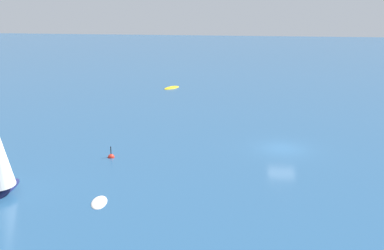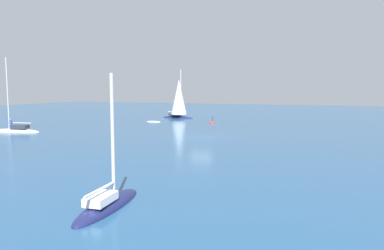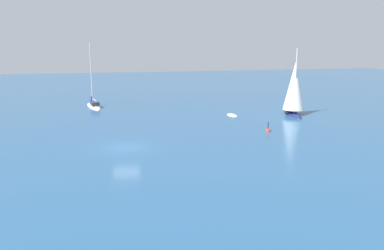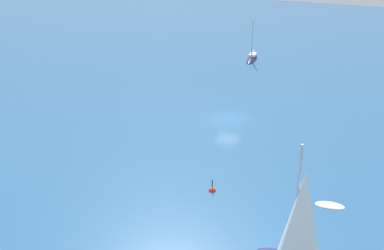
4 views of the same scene
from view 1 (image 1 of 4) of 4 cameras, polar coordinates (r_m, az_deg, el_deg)
name	(u,v)px [view 1 (image 1 of 4)]	position (r m, az deg, el deg)	size (l,w,h in m)	color
ground_plane	(282,149)	(51.84, 9.45, -2.45)	(160.00, 160.00, 0.00)	navy
skiff	(172,88)	(75.57, -2.15, 3.89)	(2.72, 2.52, 0.42)	yellow
dinghy	(99,203)	(40.66, -9.69, -8.01)	(2.42, 1.32, 0.34)	silver
channel_buoy	(111,157)	(49.44, -8.46, -3.35)	(0.61, 0.61, 1.33)	red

